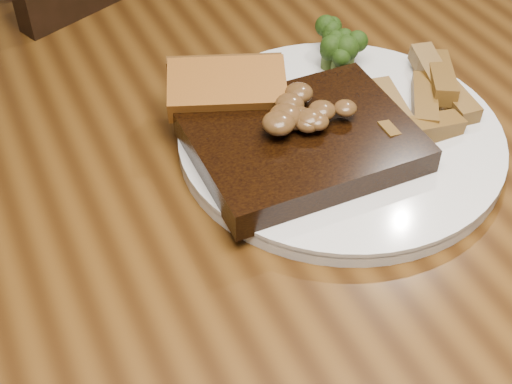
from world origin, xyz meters
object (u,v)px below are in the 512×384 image
(dining_table, at_px, (273,277))
(plate, at_px, (340,139))
(potato_wedges, at_px, (408,105))
(garlic_bread, at_px, (228,106))
(chair_far, at_px, (130,111))
(steak, at_px, (302,143))

(dining_table, distance_m, plate, 0.14)
(dining_table, xyz_separation_m, potato_wedges, (0.16, 0.05, 0.12))
(garlic_bread, height_order, potato_wedges, same)
(chair_far, xyz_separation_m, steak, (0.03, -0.51, 0.31))
(steak, xyz_separation_m, garlic_bread, (-0.04, 0.08, -0.00))
(plate, relative_size, garlic_bread, 2.77)
(chair_far, bearing_deg, dining_table, 66.53)
(garlic_bread, xyz_separation_m, potato_wedges, (0.15, -0.07, 0.00))
(steak, xyz_separation_m, potato_wedges, (0.12, 0.01, -0.00))
(chair_far, height_order, potato_wedges, chair_far)
(plate, distance_m, potato_wedges, 0.07)
(steak, distance_m, garlic_bread, 0.09)
(chair_far, xyz_separation_m, plate, (0.08, -0.50, 0.29))
(plate, bearing_deg, steak, -168.12)
(chair_far, relative_size, garlic_bread, 7.90)
(dining_table, bearing_deg, potato_wedges, 16.04)
(chair_far, bearing_deg, steak, 71.60)
(chair_far, height_order, garlic_bread, chair_far)
(garlic_bread, bearing_deg, steak, -43.57)
(chair_far, relative_size, plate, 2.85)
(plate, xyz_separation_m, steak, (-0.05, -0.01, 0.02))
(dining_table, xyz_separation_m, steak, (0.05, 0.04, 0.12))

